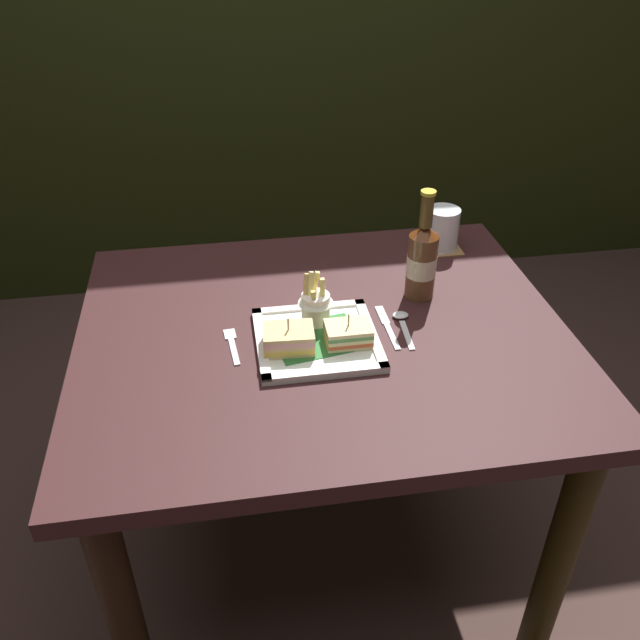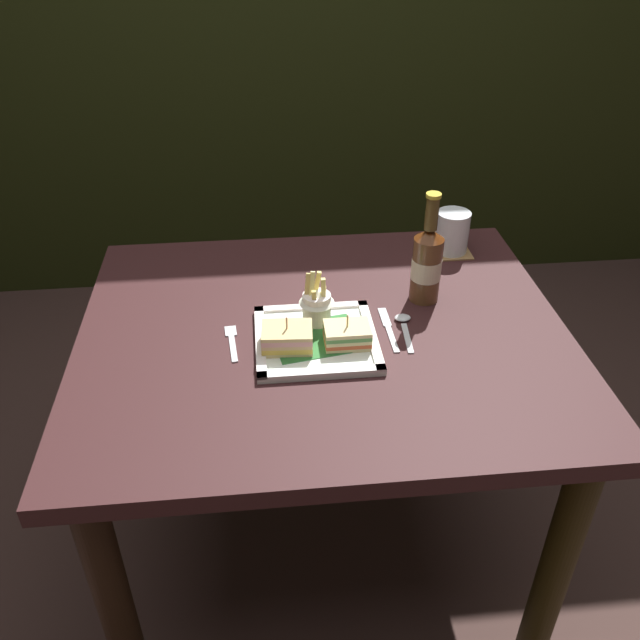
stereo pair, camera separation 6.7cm
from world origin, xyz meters
The scene contains 12 objects.
ground_plane centered at (0.00, 0.00, 0.00)m, with size 6.00×6.00×0.00m, color #3F2B26.
dining_table centered at (0.00, 0.00, 0.61)m, with size 1.04×0.87×0.73m.
square_plate centered at (-0.02, -0.04, 0.73)m, with size 0.25×0.25×0.02m.
sandwich_half_left centered at (-0.08, -0.07, 0.76)m, with size 0.11×0.08×0.07m.
sandwich_half_right centered at (0.04, -0.07, 0.76)m, with size 0.09×0.07×0.07m.
fries_cup centered at (-0.01, 0.02, 0.78)m, with size 0.08×0.08×0.12m.
beer_bottle centered at (0.24, 0.10, 0.82)m, with size 0.07×0.07×0.26m.
drink_coaster centered at (0.36, 0.31, 0.73)m, with size 0.10×0.10×0.00m, color olive.
water_glass centered at (0.36, 0.31, 0.78)m, with size 0.08×0.08×0.11m.
fork centered at (-0.19, -0.02, 0.73)m, with size 0.03×0.13×0.00m.
knife centered at (0.14, -0.01, 0.73)m, with size 0.02×0.17×0.00m.
spoon centered at (0.17, 0.00, 0.73)m, with size 0.03×0.14×0.01m.
Camera 2 is at (-0.13, -1.15, 1.54)m, focal length 37.21 mm.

